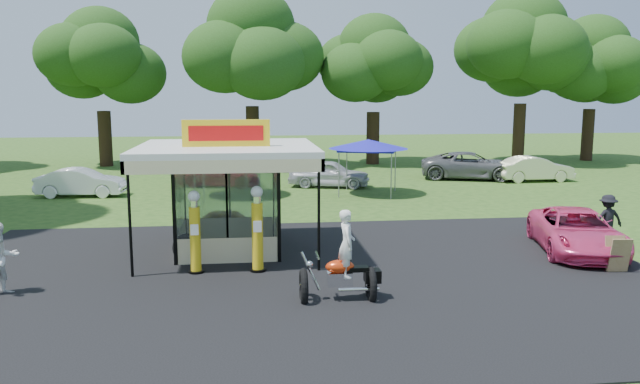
{
  "coord_description": "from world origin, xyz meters",
  "views": [
    {
      "loc": [
        -1.43,
        -14.39,
        4.95
      ],
      "look_at": [
        0.77,
        4.0,
        2.02
      ],
      "focal_mm": 35.0,
      "sensor_mm": 36.0,
      "label": 1
    }
  ],
  "objects_px": {
    "kiosk_car": "(231,223)",
    "bg_car_b": "(220,174)",
    "gas_station_kiosk": "(228,196)",
    "spectator_west": "(1,259)",
    "pink_sedan": "(577,231)",
    "a_frame_sign": "(618,255)",
    "bg_car_c": "(329,173)",
    "gas_pump_left": "(195,234)",
    "motorcycle": "(344,264)",
    "bg_car_a": "(81,182)",
    "spectator_east_a": "(607,219)",
    "bg_car_d": "(471,166)",
    "tent_east": "(368,145)",
    "bg_car_e": "(534,169)",
    "tent_west": "(225,143)",
    "gas_pump_right": "(257,231)"
  },
  "relations": [
    {
      "from": "pink_sedan",
      "to": "bg_car_e",
      "type": "bearing_deg",
      "value": 82.96
    },
    {
      "from": "motorcycle",
      "to": "bg_car_a",
      "type": "xyz_separation_m",
      "value": [
        -10.24,
        16.77,
        -0.22
      ]
    },
    {
      "from": "spectator_east_a",
      "to": "bg_car_b",
      "type": "xyz_separation_m",
      "value": [
        -13.39,
        14.53,
        -0.18
      ]
    },
    {
      "from": "bg_car_c",
      "to": "bg_car_e",
      "type": "relative_size",
      "value": 1.0
    },
    {
      "from": "kiosk_car",
      "to": "tent_west",
      "type": "bearing_deg",
      "value": 2.57
    },
    {
      "from": "spectator_west",
      "to": "tent_east",
      "type": "height_order",
      "value": "tent_east"
    },
    {
      "from": "bg_car_d",
      "to": "motorcycle",
      "type": "bearing_deg",
      "value": 170.67
    },
    {
      "from": "gas_station_kiosk",
      "to": "tent_east",
      "type": "bearing_deg",
      "value": 58.51
    },
    {
      "from": "gas_pump_left",
      "to": "tent_east",
      "type": "xyz_separation_m",
      "value": [
        7.42,
        13.07,
        1.34
      ]
    },
    {
      "from": "a_frame_sign",
      "to": "bg_car_a",
      "type": "relative_size",
      "value": 0.24
    },
    {
      "from": "a_frame_sign",
      "to": "bg_car_e",
      "type": "relative_size",
      "value": 0.23
    },
    {
      "from": "bg_car_c",
      "to": "bg_car_e",
      "type": "bearing_deg",
      "value": -70.87
    },
    {
      "from": "gas_station_kiosk",
      "to": "spectator_west",
      "type": "relative_size",
      "value": 2.93
    },
    {
      "from": "gas_station_kiosk",
      "to": "spectator_east_a",
      "type": "height_order",
      "value": "gas_station_kiosk"
    },
    {
      "from": "a_frame_sign",
      "to": "bg_car_c",
      "type": "distance_m",
      "value": 17.94
    },
    {
      "from": "bg_car_c",
      "to": "bg_car_d",
      "type": "bearing_deg",
      "value": -60.93
    },
    {
      "from": "bg_car_e",
      "to": "bg_car_c",
      "type": "bearing_deg",
      "value": 91.37
    },
    {
      "from": "bg_car_e",
      "to": "pink_sedan",
      "type": "bearing_deg",
      "value": 156.25
    },
    {
      "from": "pink_sedan",
      "to": "bg_car_a",
      "type": "bearing_deg",
      "value": 158.62
    },
    {
      "from": "bg_car_d",
      "to": "tent_east",
      "type": "distance_m",
      "value": 8.64
    },
    {
      "from": "tent_west",
      "to": "tent_east",
      "type": "distance_m",
      "value": 6.96
    },
    {
      "from": "gas_pump_right",
      "to": "gas_pump_left",
      "type": "bearing_deg",
      "value": 178.22
    },
    {
      "from": "bg_car_d",
      "to": "tent_west",
      "type": "distance_m",
      "value": 14.78
    },
    {
      "from": "spectator_east_a",
      "to": "bg_car_a",
      "type": "distance_m",
      "value": 23.23
    },
    {
      "from": "a_frame_sign",
      "to": "bg_car_c",
      "type": "relative_size",
      "value": 0.23
    },
    {
      "from": "bg_car_a",
      "to": "tent_west",
      "type": "bearing_deg",
      "value": -92.22
    },
    {
      "from": "kiosk_car",
      "to": "bg_car_b",
      "type": "xyz_separation_m",
      "value": [
        -0.83,
        12.09,
        0.16
      ]
    },
    {
      "from": "gas_pump_left",
      "to": "a_frame_sign",
      "type": "bearing_deg",
      "value": -6.28
    },
    {
      "from": "spectator_west",
      "to": "tent_east",
      "type": "distance_m",
      "value": 18.82
    },
    {
      "from": "bg_car_c",
      "to": "tent_west",
      "type": "height_order",
      "value": "tent_west"
    },
    {
      "from": "tent_west",
      "to": "bg_car_d",
      "type": "bearing_deg",
      "value": 17.54
    },
    {
      "from": "a_frame_sign",
      "to": "bg_car_e",
      "type": "height_order",
      "value": "bg_car_e"
    },
    {
      "from": "bg_car_a",
      "to": "tent_west",
      "type": "xyz_separation_m",
      "value": [
        6.99,
        -0.68,
        1.91
      ]
    },
    {
      "from": "a_frame_sign",
      "to": "kiosk_car",
      "type": "height_order",
      "value": "a_frame_sign"
    },
    {
      "from": "bg_car_a",
      "to": "bg_car_e",
      "type": "bearing_deg",
      "value": -80.96
    },
    {
      "from": "spectator_west",
      "to": "tent_west",
      "type": "distance_m",
      "value": 15.64
    },
    {
      "from": "gas_station_kiosk",
      "to": "spectator_west",
      "type": "distance_m",
      "value": 6.65
    },
    {
      "from": "tent_west",
      "to": "tent_east",
      "type": "bearing_deg",
      "value": -2.46
    },
    {
      "from": "gas_pump_left",
      "to": "pink_sedan",
      "type": "xyz_separation_m",
      "value": [
        11.69,
        0.99,
        -0.45
      ]
    },
    {
      "from": "gas_pump_left",
      "to": "gas_pump_right",
      "type": "distance_m",
      "value": 1.71
    },
    {
      "from": "gas_pump_left",
      "to": "bg_car_e",
      "type": "xyz_separation_m",
      "value": [
        17.73,
        16.48,
        -0.41
      ]
    },
    {
      "from": "bg_car_a",
      "to": "tent_east",
      "type": "height_order",
      "value": "tent_east"
    },
    {
      "from": "bg_car_b",
      "to": "tent_west",
      "type": "relative_size",
      "value": 1.07
    },
    {
      "from": "spectator_east_a",
      "to": "kiosk_car",
      "type": "bearing_deg",
      "value": -10.26
    },
    {
      "from": "tent_east",
      "to": "bg_car_e",
      "type": "bearing_deg",
      "value": 18.27
    },
    {
      "from": "gas_station_kiosk",
      "to": "bg_car_d",
      "type": "height_order",
      "value": "gas_station_kiosk"
    },
    {
      "from": "bg_car_d",
      "to": "kiosk_car",
      "type": "bearing_deg",
      "value": 152.53
    },
    {
      "from": "pink_sedan",
      "to": "bg_car_b",
      "type": "bearing_deg",
      "value": 140.93
    },
    {
      "from": "bg_car_e",
      "to": "tent_east",
      "type": "bearing_deg",
      "value": 105.81
    },
    {
      "from": "tent_east",
      "to": "gas_pump_left",
      "type": "bearing_deg",
      "value": -119.57
    }
  ]
}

